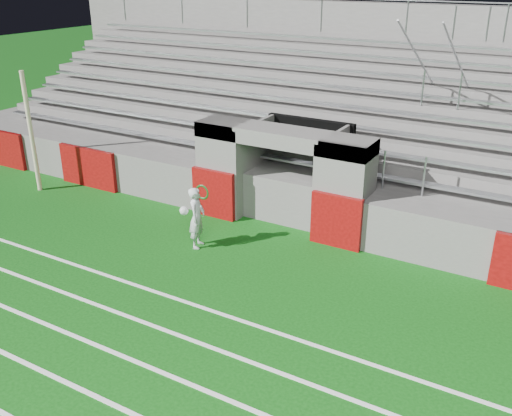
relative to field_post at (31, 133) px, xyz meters
The scene contains 5 objects.
ground 8.08m from the field_post, 14.24° to the right, with size 90.00×90.00×0.00m, color #0B460D.
field_post is the anchor object (origin of this frame).
stadium_structure 9.73m from the field_post, 38.33° to the left, with size 26.00×8.48×5.42m.
goalkeeper_with_ball 6.61m from the field_post, ahead, with size 0.66×0.65×1.54m.
hose_coil 5.69m from the field_post, 10.22° to the left, with size 0.52×0.14×0.60m.
Camera 1 is at (6.43, -9.00, 6.42)m, focal length 40.00 mm.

